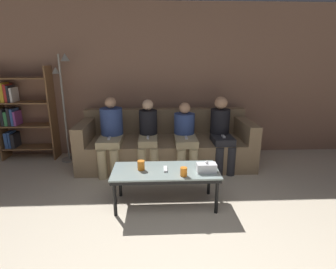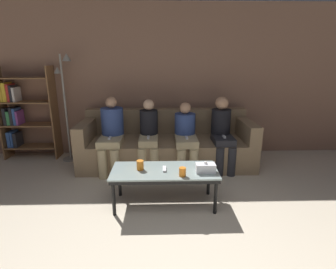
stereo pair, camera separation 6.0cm
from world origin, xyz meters
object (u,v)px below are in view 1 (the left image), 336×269
(tissue_box, at_px, (206,167))
(seated_person_mid_left, at_px, (148,134))
(bookshelf, at_px, (19,113))
(seated_person_right_end, at_px, (221,131))
(cup_near_right, at_px, (141,165))
(couch, at_px, (166,145))
(seated_person_left_end, at_px, (111,132))
(standing_lamp, at_px, (64,97))
(coffee_table, at_px, (165,173))
(seated_person_mid_right, at_px, (185,134))
(game_remote, at_px, (165,169))
(cup_near_left, at_px, (184,172))

(tissue_box, xyz_separation_m, seated_person_mid_left, (-0.69, 1.16, 0.08))
(bookshelf, xyz_separation_m, seated_person_right_end, (3.34, -0.56, -0.20))
(cup_near_right, relative_size, tissue_box, 0.51)
(bookshelf, distance_m, seated_person_right_end, 3.39)
(couch, xyz_separation_m, seated_person_left_end, (-0.86, -0.22, 0.30))
(standing_lamp, bearing_deg, coffee_table, -43.63)
(standing_lamp, height_order, seated_person_mid_right, standing_lamp)
(coffee_table, xyz_separation_m, tissue_box, (0.46, -0.07, 0.09))
(couch, distance_m, bookshelf, 2.55)
(game_remote, relative_size, standing_lamp, 0.08)
(cup_near_right, height_order, seated_person_mid_right, seated_person_mid_right)
(couch, relative_size, standing_lamp, 1.55)
(cup_near_right, relative_size, seated_person_left_end, 0.10)
(cup_near_left, distance_m, seated_person_mid_right, 1.26)
(couch, distance_m, seated_person_left_end, 0.93)
(tissue_box, bearing_deg, couch, 106.19)
(seated_person_right_end, bearing_deg, game_remote, -129.78)
(coffee_table, bearing_deg, standing_lamp, 136.37)
(seated_person_mid_right, bearing_deg, tissue_box, -84.02)
(bookshelf, xyz_separation_m, seated_person_mid_left, (2.20, -0.58, -0.23))
(tissue_box, relative_size, seated_person_right_end, 0.20)
(seated_person_left_end, bearing_deg, tissue_box, -42.97)
(seated_person_mid_left, xyz_separation_m, seated_person_right_end, (1.14, 0.02, 0.03))
(seated_person_left_end, relative_size, seated_person_right_end, 1.00)
(seated_person_mid_right, bearing_deg, seated_person_right_end, 2.65)
(cup_near_left, height_order, cup_near_right, cup_near_right)
(coffee_table, bearing_deg, tissue_box, -9.04)
(game_remote, distance_m, bookshelf, 2.96)
(game_remote, height_order, bookshelf, bookshelf)
(coffee_table, distance_m, cup_near_right, 0.30)
(seated_person_right_end, bearing_deg, cup_near_left, -119.47)
(coffee_table, height_order, seated_person_mid_right, seated_person_mid_right)
(standing_lamp, xyz_separation_m, seated_person_right_end, (2.51, -0.42, -0.49))
(seated_person_mid_left, bearing_deg, cup_near_left, -71.50)
(seated_person_mid_left, bearing_deg, couch, 40.13)
(bookshelf, bearing_deg, game_remote, -34.42)
(cup_near_left, xyz_separation_m, tissue_box, (0.27, 0.10, 0.00))
(cup_near_left, relative_size, seated_person_right_end, 0.09)
(coffee_table, bearing_deg, seated_person_mid_right, 72.21)
(cup_near_right, relative_size, standing_lamp, 0.06)
(cup_near_left, distance_m, cup_near_right, 0.51)
(coffee_table, bearing_deg, bookshelf, 145.58)
(coffee_table, distance_m, cup_near_left, 0.28)
(seated_person_mid_right, bearing_deg, bookshelf, 168.02)
(cup_near_left, xyz_separation_m, seated_person_left_end, (-0.99, 1.28, 0.11))
(cup_near_left, bearing_deg, couch, 95.17)
(cup_near_right, relative_size, bookshelf, 0.07)
(tissue_box, relative_size, standing_lamp, 0.12)
(standing_lamp, xyz_separation_m, seated_person_mid_left, (1.37, -0.44, -0.52))
(seated_person_mid_left, bearing_deg, seated_person_right_end, 0.87)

